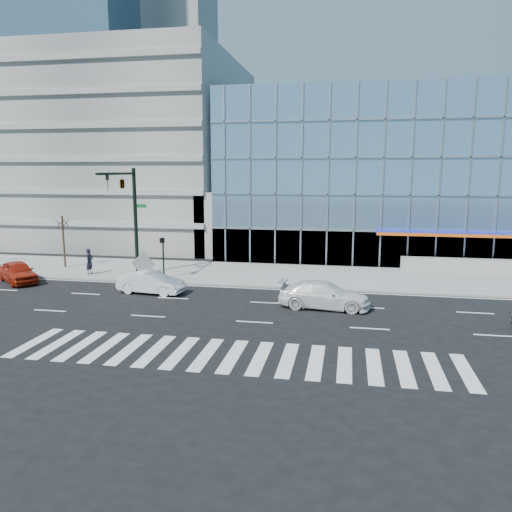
% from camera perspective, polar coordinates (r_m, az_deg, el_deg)
% --- Properties ---
extents(ground, '(160.00, 160.00, 0.00)m').
position_cam_1_polar(ground, '(30.57, 1.21, -5.36)').
color(ground, black).
rests_on(ground, ground).
extents(sidewalk, '(120.00, 8.00, 0.15)m').
position_cam_1_polar(sidewalk, '(38.25, 3.16, -2.16)').
color(sidewalk, gray).
rests_on(sidewalk, ground).
extents(theatre_building, '(42.00, 26.00, 15.00)m').
position_cam_1_polar(theatre_building, '(55.89, 20.31, 8.70)').
color(theatre_building, '#759FC3').
rests_on(theatre_building, ground).
extents(parking_garage, '(24.00, 24.00, 20.00)m').
position_cam_1_polar(parking_garage, '(60.46, -13.92, 11.42)').
color(parking_garage, gray).
rests_on(parking_garage, ground).
extents(ramp_block, '(6.00, 8.00, 6.00)m').
position_cam_1_polar(ramp_block, '(48.59, -2.31, 3.89)').
color(ramp_block, gray).
rests_on(ramp_block, ground).
extents(tower_far_mid, '(13.00, 13.00, 60.00)m').
position_cam_1_polar(tower_far_mid, '(114.43, -24.54, 20.05)').
color(tower_far_mid, slate).
rests_on(tower_far_mid, ground).
extents(tower_backdrop, '(14.00, 14.00, 48.00)m').
position_cam_1_polar(tower_backdrop, '(106.25, -9.14, 18.35)').
color(tower_backdrop, gray).
rests_on(tower_backdrop, ground).
extents(traffic_signal, '(1.14, 5.74, 8.00)m').
position_cam_1_polar(traffic_signal, '(37.24, -14.61, 6.67)').
color(traffic_signal, black).
rests_on(traffic_signal, sidewalk).
extents(ped_signal_post, '(0.30, 0.33, 3.00)m').
position_cam_1_polar(ped_signal_post, '(37.02, -10.59, 0.53)').
color(ped_signal_post, black).
rests_on(ped_signal_post, sidewalk).
extents(street_tree_near, '(1.10, 1.10, 4.23)m').
position_cam_1_polar(street_tree_near, '(43.33, -21.26, 3.55)').
color(street_tree_near, '#332319').
rests_on(street_tree_near, sidewalk).
extents(white_suv, '(5.48, 2.54, 1.55)m').
position_cam_1_polar(white_suv, '(29.54, 7.79, -4.44)').
color(white_suv, white).
rests_on(white_suv, ground).
extents(white_sedan, '(4.56, 2.04, 1.45)m').
position_cam_1_polar(white_sedan, '(33.40, -11.88, -2.98)').
color(white_sedan, silver).
rests_on(white_sedan, ground).
extents(red_sedan, '(4.66, 4.24, 1.54)m').
position_cam_1_polar(red_sedan, '(39.72, -25.56, -1.65)').
color(red_sedan, '#A9210D').
rests_on(red_sedan, ground).
extents(pedestrian, '(0.52, 0.75, 1.97)m').
position_cam_1_polar(pedestrian, '(40.03, -18.49, -0.58)').
color(pedestrian, black).
rests_on(pedestrian, sidewalk).
extents(tilted_panel, '(1.83, 0.26, 1.83)m').
position_cam_1_polar(tilted_panel, '(38.30, -12.76, -0.87)').
color(tilted_panel, gray).
rests_on(tilted_panel, sidewalk).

